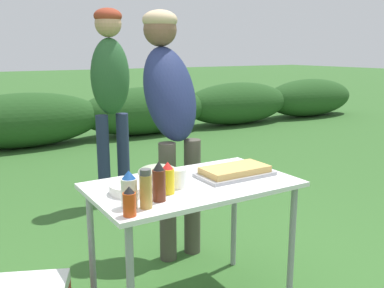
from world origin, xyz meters
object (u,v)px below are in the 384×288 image
Objects in this scene: hot_sauce_bottle at (129,202)px; spice_jar at (146,189)px; folding_table at (193,196)px; food_tray at (235,172)px; bbq_sauce_bottle at (159,182)px; paper_cup_stack at (179,178)px; mustard_bottle at (168,179)px; mixing_bowl at (158,172)px; standing_person_in_dark_puffer at (170,103)px; plate_stack at (131,188)px; standing_person_in_navy_coat at (111,84)px; mayo_bottle at (129,190)px.

spice_jar reaches higher than hot_sauce_bottle.
hot_sauce_bottle is (-0.48, -0.26, 0.14)m from folding_table.
bbq_sauce_bottle is (-0.55, -0.14, 0.07)m from food_tray.
paper_cup_stack is 0.11m from mustard_bottle.
standing_person_in_dark_puffer reaches higher than mixing_bowl.
bbq_sauce_bottle reaches higher than folding_table.
spice_jar is at bearing -123.82° from mixing_bowl.
bbq_sauce_bottle is at bearing -140.07° from mustard_bottle.
plate_stack reaches higher than folding_table.
plate_stack is at bearing -109.59° from standing_person_in_navy_coat.
folding_table is 0.61× the size of standing_person_in_navy_coat.
standing_person_in_navy_coat reaches higher than plate_stack.
mustard_bottle reaches higher than plate_stack.
bbq_sauce_bottle reaches higher than mayo_bottle.
standing_person_in_navy_coat is at bearing 74.98° from bbq_sauce_bottle.
mustard_bottle is 0.10× the size of standing_person_in_dark_puffer.
mayo_bottle is 0.08m from spice_jar.
plate_stack is 0.31m from hot_sauce_bottle.
folding_table is 0.64× the size of standing_person_in_dark_puffer.
paper_cup_stack is at bearing 33.33° from spice_jar.
plate_stack is at bearing 64.01° from mayo_bottle.
bbq_sauce_bottle is at bearing -68.80° from plate_stack.
paper_cup_stack is 0.22m from bbq_sauce_bottle.
standing_person_in_navy_coat reaches higher than standing_person_in_dark_puffer.
folding_table is 0.37m from bbq_sauce_bottle.
mixing_bowl is at bearing 95.42° from paper_cup_stack.
mayo_bottle is 0.11m from hot_sauce_bottle.
plate_stack is at bearing -132.82° from standing_person_in_dark_puffer.
mayo_bottle is at bearing -110.31° from standing_person_in_navy_coat.
standing_person_in_dark_puffer reaches higher than folding_table.
food_tray is 0.47m from mustard_bottle.
bbq_sauce_bottle is at bearing -106.36° from standing_person_in_navy_coat.
paper_cup_stack is 0.43m from hot_sauce_bottle.
bbq_sauce_bottle reaches higher than spice_jar.
mustard_bottle is at bearing -150.13° from paper_cup_stack.
hot_sauce_bottle is 0.12m from spice_jar.
mixing_bowl is 1.70× the size of hot_sauce_bottle.
folding_table is at bearing -2.57° from plate_stack.
paper_cup_stack is 0.62× the size of mustard_bottle.
standing_person_in_navy_coat is at bearing 79.09° from paper_cup_stack.
spice_jar is at bearing -37.72° from mayo_bottle.
plate_stack is at bearing -146.66° from mixing_bowl.
spice_jar is 0.10× the size of standing_person_in_navy_coat.
mixing_bowl reaches higher than food_tray.
food_tray is 1.96× the size of plate_stack.
plate_stack is (-0.62, 0.03, -0.00)m from food_tray.
spice_jar is (0.10, 0.05, 0.03)m from hot_sauce_bottle.
folding_table is 4.88× the size of mixing_bowl.
spice_jar is at bearing -126.11° from standing_person_in_dark_puffer.
hot_sauce_bottle reaches higher than mixing_bowl.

